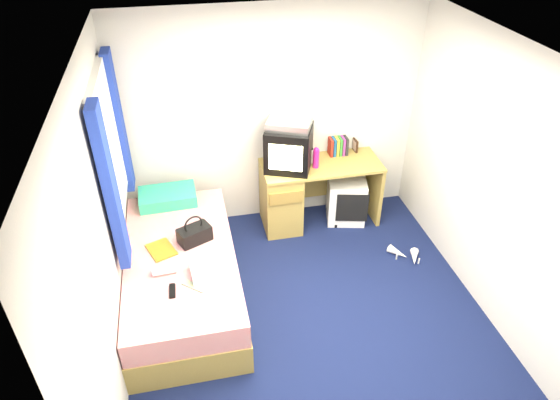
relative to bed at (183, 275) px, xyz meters
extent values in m
plane|color=#0C1438|center=(1.10, -0.50, -0.27)|extent=(3.40, 3.40, 0.00)
plane|color=white|center=(1.10, -0.50, 2.13)|extent=(3.40, 3.40, 0.00)
plane|color=silver|center=(1.10, 1.20, 0.93)|extent=(3.20, 0.00, 3.20)
plane|color=silver|center=(1.10, -2.20, 0.93)|extent=(3.20, 0.00, 3.20)
plane|color=silver|center=(-0.50, -0.50, 0.93)|extent=(0.00, 3.40, 3.40)
plane|color=silver|center=(2.70, -0.50, 0.93)|extent=(0.00, 3.40, 3.40)
cube|color=#AE9448|center=(0.00, 0.00, -0.12)|extent=(1.00, 2.00, 0.30)
cube|color=olive|center=(0.50, -0.40, -0.11)|extent=(0.02, 0.70, 0.18)
cube|color=white|center=(0.00, 0.00, 0.15)|extent=(0.98, 1.98, 0.24)
cube|color=teal|center=(-0.08, 0.85, 0.34)|extent=(0.59, 0.39, 0.13)
cube|color=#AE9448|center=(1.58, 0.92, 0.47)|extent=(1.30, 0.55, 0.03)
cube|color=#AE9448|center=(1.13, 0.92, 0.09)|extent=(0.40, 0.52, 0.72)
cube|color=#AE9448|center=(2.21, 0.92, 0.09)|extent=(0.04, 0.52, 0.72)
cube|color=#AE9448|center=(1.83, 1.17, 0.18)|extent=(0.78, 0.03, 0.55)
cube|color=white|center=(1.90, 0.91, -0.01)|extent=(0.50, 0.50, 0.52)
cube|color=black|center=(1.22, 0.94, 0.71)|extent=(0.59, 0.57, 0.46)
cube|color=#F1E798|center=(1.14, 0.74, 0.71)|extent=(0.33, 0.15, 0.29)
cube|color=#ABABAE|center=(1.22, 0.94, 0.99)|extent=(0.53, 0.46, 0.08)
cube|color=maroon|center=(1.73, 1.10, 0.58)|extent=(0.03, 0.13, 0.20)
cube|color=navy|center=(1.77, 1.10, 0.58)|extent=(0.03, 0.13, 0.20)
cube|color=gold|center=(1.80, 1.10, 0.58)|extent=(0.03, 0.13, 0.20)
cube|color=#337F33|center=(1.84, 1.10, 0.58)|extent=(0.03, 0.13, 0.20)
cube|color=#7F337F|center=(1.87, 1.10, 0.58)|extent=(0.03, 0.13, 0.20)
cube|color=#262626|center=(1.91, 1.10, 0.58)|extent=(0.03, 0.13, 0.20)
cube|color=black|center=(2.03, 1.13, 0.55)|extent=(0.03, 0.12, 0.14)
cylinder|color=#DE1F86|center=(1.50, 0.87, 0.59)|extent=(0.08, 0.08, 0.21)
cylinder|color=white|center=(1.48, 0.97, 0.56)|extent=(0.05, 0.05, 0.16)
cube|color=black|center=(0.15, 0.14, 0.35)|extent=(0.34, 0.27, 0.15)
torus|color=black|center=(0.15, 0.14, 0.46)|extent=(0.17, 0.09, 0.18)
cube|color=silver|center=(0.24, -0.34, 0.32)|extent=(0.32, 0.27, 0.10)
cube|color=yellow|center=(-0.16, 0.07, 0.28)|extent=(0.30, 0.34, 0.01)
cylinder|color=white|center=(-0.14, -0.25, 0.31)|extent=(0.20, 0.08, 0.07)
cube|color=yellow|center=(0.10, -0.46, 0.28)|extent=(0.21, 0.19, 0.01)
cube|color=black|center=(-0.08, -0.48, 0.28)|extent=(0.05, 0.16, 0.02)
cube|color=silver|center=(-0.48, 0.40, 1.18)|extent=(0.02, 0.90, 1.10)
cube|color=white|center=(-0.47, 0.40, 1.77)|extent=(0.06, 1.06, 0.08)
cube|color=white|center=(-0.47, 0.40, 0.59)|extent=(0.06, 1.06, 0.08)
cube|color=navy|center=(-0.43, -0.19, 1.13)|extent=(0.08, 0.24, 1.40)
cube|color=navy|center=(-0.43, 0.99, 1.13)|extent=(0.08, 0.24, 1.40)
cone|color=white|center=(2.23, 0.13, -0.23)|extent=(0.20, 0.23, 0.09)
cone|color=white|center=(2.37, 0.02, -0.23)|extent=(0.17, 0.24, 0.09)
camera|label=1|loc=(0.17, -3.56, 3.20)|focal=32.00mm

